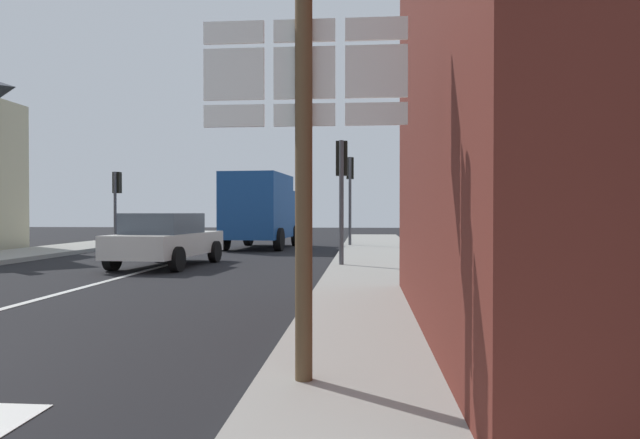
{
  "coord_description": "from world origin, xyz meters",
  "views": [
    {
      "loc": [
        5.55,
        -3.91,
        1.49
      ],
      "look_at": [
        4.3,
        11.57,
        1.29
      ],
      "focal_mm": 30.73,
      "sensor_mm": 36.0,
      "label": 1
    }
  ],
  "objects_px": {
    "sedan_far": "(166,239)",
    "delivery_truck": "(261,209)",
    "traffic_light_far_right": "(350,181)",
    "traffic_light_far_left": "(117,192)",
    "route_sign_post": "(304,149)",
    "traffic_light_near_right": "(342,174)"
  },
  "relations": [
    {
      "from": "sedan_far",
      "to": "delivery_truck",
      "type": "xyz_separation_m",
      "value": [
        1.17,
        7.79,
        0.89
      ]
    },
    {
      "from": "sedan_far",
      "to": "delivery_truck",
      "type": "height_order",
      "value": "delivery_truck"
    },
    {
      "from": "traffic_light_far_right",
      "to": "traffic_light_far_left",
      "type": "bearing_deg",
      "value": -177.74
    },
    {
      "from": "traffic_light_far_left",
      "to": "traffic_light_near_right",
      "type": "relative_size",
      "value": 0.96
    },
    {
      "from": "delivery_truck",
      "to": "route_sign_post",
      "type": "relative_size",
      "value": 1.61
    },
    {
      "from": "traffic_light_far_left",
      "to": "traffic_light_far_right",
      "type": "relative_size",
      "value": 0.85
    },
    {
      "from": "route_sign_post",
      "to": "traffic_light_far_right",
      "type": "distance_m",
      "value": 18.53
    },
    {
      "from": "traffic_light_far_left",
      "to": "traffic_light_far_right",
      "type": "distance_m",
      "value": 9.94
    },
    {
      "from": "delivery_truck",
      "to": "traffic_light_far_right",
      "type": "height_order",
      "value": "traffic_light_far_right"
    },
    {
      "from": "traffic_light_far_left",
      "to": "traffic_light_near_right",
      "type": "height_order",
      "value": "traffic_light_near_right"
    },
    {
      "from": "route_sign_post",
      "to": "traffic_light_far_left",
      "type": "bearing_deg",
      "value": 118.95
    },
    {
      "from": "sedan_far",
      "to": "route_sign_post",
      "type": "distance_m",
      "value": 11.49
    },
    {
      "from": "traffic_light_far_right",
      "to": "sedan_far",
      "type": "bearing_deg",
      "value": -120.57
    },
    {
      "from": "route_sign_post",
      "to": "traffic_light_far_right",
      "type": "bearing_deg",
      "value": 90.32
    },
    {
      "from": "sedan_far",
      "to": "traffic_light_far_right",
      "type": "relative_size",
      "value": 1.14
    },
    {
      "from": "traffic_light_far_left",
      "to": "sedan_far",
      "type": "bearing_deg",
      "value": -57.07
    },
    {
      "from": "route_sign_post",
      "to": "traffic_light_near_right",
      "type": "bearing_deg",
      "value": 90.6
    },
    {
      "from": "sedan_far",
      "to": "route_sign_post",
      "type": "xyz_separation_m",
      "value": [
        4.96,
        -10.3,
        1.24
      ]
    },
    {
      "from": "delivery_truck",
      "to": "traffic_light_far_left",
      "type": "xyz_separation_m",
      "value": [
        -6.23,
        0.03,
        0.73
      ]
    },
    {
      "from": "sedan_far",
      "to": "traffic_light_near_right",
      "type": "xyz_separation_m",
      "value": [
        4.85,
        -0.36,
        1.73
      ]
    },
    {
      "from": "sedan_far",
      "to": "traffic_light_near_right",
      "type": "relative_size",
      "value": 1.29
    },
    {
      "from": "delivery_truck",
      "to": "route_sign_post",
      "type": "height_order",
      "value": "route_sign_post"
    }
  ]
}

